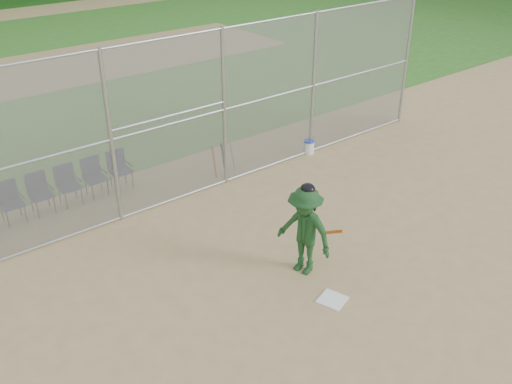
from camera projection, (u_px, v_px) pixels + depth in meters
ground at (338, 291)px, 10.87m from camera, size 100.00×100.00×0.00m
grass_strip at (19, 74)px, 23.24m from camera, size 100.00×100.00×0.00m
dirt_patch_far at (19, 74)px, 23.23m from camera, size 24.00×24.00×0.00m
backstop_fence at (189, 116)px, 13.32m from camera, size 16.09×0.09×4.00m
home_plate at (332, 300)px, 10.64m from camera, size 0.60×0.60×0.02m
batter_at_plate at (305, 230)px, 11.02m from camera, size 1.01×1.43×1.95m
water_cooler at (309, 147)px, 16.37m from camera, size 0.31×0.31×0.39m
spare_bats at (224, 159)px, 15.12m from camera, size 0.66×0.26×0.85m
chair_3 at (12, 203)px, 12.90m from camera, size 0.54×0.52×0.96m
chair_4 at (41, 194)px, 13.27m from camera, size 0.54×0.52×0.96m
chair_5 at (69, 186)px, 13.64m from camera, size 0.54×0.52×0.96m
chair_6 at (96, 178)px, 14.02m from camera, size 0.54×0.52×0.96m
chair_7 at (121, 170)px, 14.39m from camera, size 0.54×0.52×0.96m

